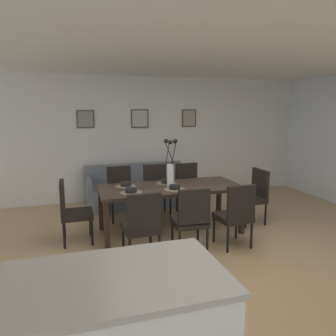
% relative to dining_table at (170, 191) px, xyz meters
% --- Properties ---
extents(ground_plane, '(9.00, 9.00, 0.00)m').
position_rel_dining_table_xyz_m(ground_plane, '(0.14, -1.06, -0.67)').
color(ground_plane, tan).
extents(back_wall_panel, '(9.00, 0.10, 2.60)m').
position_rel_dining_table_xyz_m(back_wall_panel, '(0.14, 2.19, 0.63)').
color(back_wall_panel, silver).
rests_on(back_wall_panel, ground).
extents(ceiling_panel, '(9.00, 7.20, 0.08)m').
position_rel_dining_table_xyz_m(ceiling_panel, '(0.14, -0.66, 1.97)').
color(ceiling_panel, white).
extents(dining_table, '(2.20, 0.93, 0.74)m').
position_rel_dining_table_xyz_m(dining_table, '(0.00, 0.00, 0.00)').
color(dining_table, '#33261E').
rests_on(dining_table, ground).
extents(dining_chair_near_left, '(0.46, 0.46, 0.92)m').
position_rel_dining_table_xyz_m(dining_chair_near_left, '(-0.65, -0.87, -0.16)').
color(dining_chair_near_left, black).
rests_on(dining_chair_near_left, ground).
extents(dining_chair_near_right, '(0.45, 0.45, 0.92)m').
position_rel_dining_table_xyz_m(dining_chair_near_right, '(-0.64, 0.89, -0.16)').
color(dining_chair_near_right, black).
rests_on(dining_chair_near_right, ground).
extents(dining_chair_far_left, '(0.47, 0.47, 0.92)m').
position_rel_dining_table_xyz_m(dining_chair_far_left, '(0.02, -0.85, -0.16)').
color(dining_chair_far_left, black).
rests_on(dining_chair_far_left, ground).
extents(dining_chair_far_right, '(0.45, 0.45, 0.92)m').
position_rel_dining_table_xyz_m(dining_chair_far_right, '(0.02, 0.89, -0.16)').
color(dining_chair_far_right, black).
rests_on(dining_chair_far_right, ground).
extents(dining_chair_mid_left, '(0.47, 0.47, 0.92)m').
position_rel_dining_table_xyz_m(dining_chair_mid_left, '(0.69, -0.85, -0.16)').
color(dining_chair_mid_left, black).
rests_on(dining_chair_mid_left, ground).
extents(dining_chair_mid_right, '(0.46, 0.46, 0.92)m').
position_rel_dining_table_xyz_m(dining_chair_mid_right, '(0.63, 0.85, -0.16)').
color(dining_chair_mid_right, black).
rests_on(dining_chair_mid_right, ground).
extents(dining_chair_head_west, '(0.44, 0.44, 0.92)m').
position_rel_dining_table_xyz_m(dining_chair_head_west, '(-1.50, 0.01, -0.16)').
color(dining_chair_head_west, black).
rests_on(dining_chair_head_west, ground).
extents(dining_chair_head_east, '(0.45, 0.45, 0.92)m').
position_rel_dining_table_xyz_m(dining_chair_head_east, '(1.49, -0.02, -0.16)').
color(dining_chair_head_east, black).
rests_on(dining_chair_head_east, ground).
extents(centerpiece_vase, '(0.21, 0.23, 0.73)m').
position_rel_dining_table_xyz_m(centerpiece_vase, '(0.00, 0.00, 0.35)').
color(centerpiece_vase, white).
rests_on(centerpiece_vase, dining_table).
extents(placemat_near_left, '(0.32, 0.32, 0.01)m').
position_rel_dining_table_xyz_m(placemat_near_left, '(-0.66, -0.21, 0.07)').
color(placemat_near_left, '#7F705B').
rests_on(placemat_near_left, dining_table).
extents(bowl_near_left, '(0.17, 0.17, 0.07)m').
position_rel_dining_table_xyz_m(bowl_near_left, '(-0.66, -0.21, 0.11)').
color(bowl_near_left, black).
rests_on(bowl_near_left, dining_table).
extents(placemat_near_right, '(0.32, 0.32, 0.01)m').
position_rel_dining_table_xyz_m(placemat_near_right, '(-0.66, 0.21, 0.07)').
color(placemat_near_right, '#7F705B').
rests_on(placemat_near_right, dining_table).
extents(bowl_near_right, '(0.17, 0.17, 0.07)m').
position_rel_dining_table_xyz_m(bowl_near_right, '(-0.66, 0.21, 0.11)').
color(bowl_near_right, black).
rests_on(bowl_near_right, dining_table).
extents(placemat_far_left, '(0.32, 0.32, 0.01)m').
position_rel_dining_table_xyz_m(placemat_far_left, '(0.00, -0.21, 0.07)').
color(placemat_far_left, '#7F705B').
rests_on(placemat_far_left, dining_table).
extents(bowl_far_left, '(0.17, 0.17, 0.07)m').
position_rel_dining_table_xyz_m(bowl_far_left, '(0.00, -0.21, 0.11)').
color(bowl_far_left, black).
rests_on(bowl_far_left, dining_table).
extents(placemat_far_right, '(0.32, 0.32, 0.01)m').
position_rel_dining_table_xyz_m(placemat_far_right, '(0.00, 0.21, 0.07)').
color(placemat_far_right, '#7F705B').
rests_on(placemat_far_right, dining_table).
extents(bowl_far_right, '(0.17, 0.17, 0.07)m').
position_rel_dining_table_xyz_m(bowl_far_right, '(0.00, 0.21, 0.11)').
color(bowl_far_right, black).
rests_on(bowl_far_right, dining_table).
extents(sofa, '(2.03, 0.84, 0.80)m').
position_rel_dining_table_xyz_m(sofa, '(-0.18, 1.64, -0.39)').
color(sofa, slate).
rests_on(sofa, ground).
extents(framed_picture_left, '(0.34, 0.03, 0.36)m').
position_rel_dining_table_xyz_m(framed_picture_left, '(-1.11, 2.12, 1.05)').
color(framed_picture_left, '#473828').
extents(framed_picture_center, '(0.37, 0.03, 0.38)m').
position_rel_dining_table_xyz_m(framed_picture_center, '(0.00, 2.12, 1.05)').
color(framed_picture_center, '#473828').
extents(framed_picture_right, '(0.33, 0.03, 0.38)m').
position_rel_dining_table_xyz_m(framed_picture_right, '(1.11, 2.12, 1.05)').
color(framed_picture_right, '#473828').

